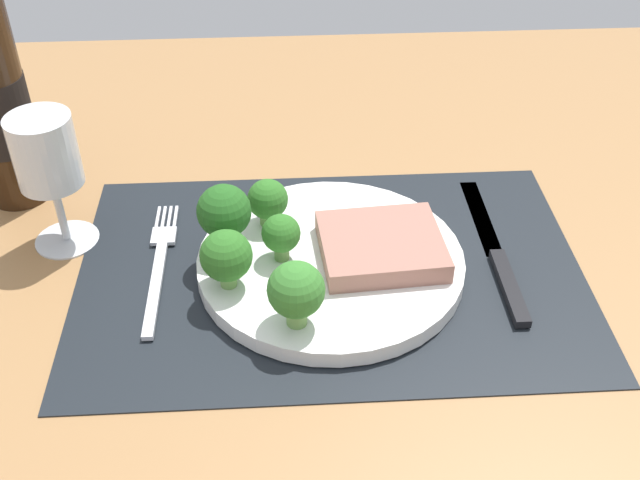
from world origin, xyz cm
name	(u,v)px	position (x,y,z in cm)	size (l,w,h in cm)	color
ground_plane	(330,284)	(0.00, 0.00, -1.50)	(140.00, 110.00, 3.00)	#996D42
placemat	(331,271)	(0.00, 0.00, 0.15)	(47.76, 32.11, 0.30)	black
plate	(331,263)	(0.00, 0.00, 1.10)	(25.09, 25.09, 1.60)	white
steak	(382,249)	(4.72, -0.45, 2.92)	(11.20, 9.89, 2.03)	#9E6B5B
broccoli_near_fork	(296,291)	(-3.48, -8.68, 5.53)	(4.85, 4.85, 6.18)	#6B994C
broccoli_back_left	(226,256)	(-9.40, -3.45, 5.19)	(4.67, 4.67, 5.70)	#6B994C
broccoli_front_edge	(268,200)	(-5.75, 5.51, 4.68)	(3.98, 3.98, 4.90)	#6B994C
broccoli_center	(281,233)	(-4.57, 0.26, 4.72)	(3.60, 3.60, 4.74)	#5B8942
broccoli_near_steak	(224,212)	(-9.72, 1.81, 6.13)	(5.07, 5.07, 6.86)	#6B994C
fork	(159,264)	(-16.29, 1.42, 0.55)	(2.40, 19.20, 0.50)	silver
knife	(498,257)	(16.18, 0.53, 0.60)	(1.80, 23.00, 0.80)	black
wine_glass	(47,160)	(-25.98, 6.37, 9.51)	(6.28, 6.28, 13.92)	silver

